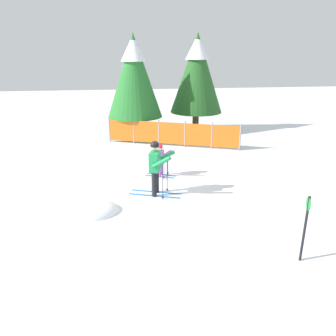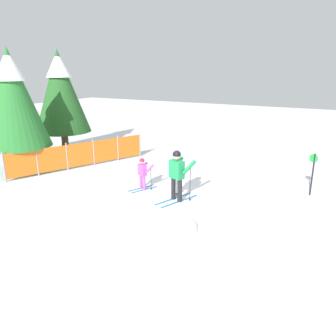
{
  "view_description": "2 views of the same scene",
  "coord_description": "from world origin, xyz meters",
  "px_view_note": "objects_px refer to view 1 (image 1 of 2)",
  "views": [
    {
      "loc": [
        -0.99,
        -9.25,
        4.08
      ],
      "look_at": [
        0.4,
        0.44,
        0.61
      ],
      "focal_mm": 35.0,
      "sensor_mm": 36.0,
      "label": 1
    },
    {
      "loc": [
        -8.9,
        -4.72,
        4.1
      ],
      "look_at": [
        0.13,
        0.27,
        0.99
      ],
      "focal_mm": 35.0,
      "sensor_mm": 36.0,
      "label": 2
    }
  ],
  "objects_px": {
    "safety_fence": "(172,133)",
    "trail_marker": "(306,222)",
    "skier_adult": "(156,163)",
    "skier_child": "(161,158)",
    "conifer_far": "(197,72)",
    "conifer_near": "(134,75)"
  },
  "relations": [
    {
      "from": "safety_fence",
      "to": "trail_marker",
      "type": "distance_m",
      "value": 9.2
    },
    {
      "from": "skier_adult",
      "to": "skier_child",
      "type": "distance_m",
      "value": 1.6
    },
    {
      "from": "conifer_far",
      "to": "trail_marker",
      "type": "relative_size",
      "value": 3.48
    },
    {
      "from": "skier_child",
      "to": "conifer_near",
      "type": "relative_size",
      "value": 0.23
    },
    {
      "from": "skier_adult",
      "to": "conifer_near",
      "type": "relative_size",
      "value": 0.34
    },
    {
      "from": "conifer_near",
      "to": "conifer_far",
      "type": "bearing_deg",
      "value": 13.65
    },
    {
      "from": "conifer_far",
      "to": "conifer_near",
      "type": "xyz_separation_m",
      "value": [
        -3.26,
        -0.79,
        -0.05
      ]
    },
    {
      "from": "conifer_near",
      "to": "trail_marker",
      "type": "xyz_separation_m",
      "value": [
        2.85,
        -11.0,
        -2.17
      ]
    },
    {
      "from": "skier_adult",
      "to": "conifer_near",
      "type": "distance_m",
      "value": 7.55
    },
    {
      "from": "skier_adult",
      "to": "skier_child",
      "type": "relative_size",
      "value": 1.46
    },
    {
      "from": "skier_adult",
      "to": "safety_fence",
      "type": "distance_m",
      "value": 5.53
    },
    {
      "from": "safety_fence",
      "to": "conifer_far",
      "type": "bearing_deg",
      "value": 57.45
    },
    {
      "from": "trail_marker",
      "to": "skier_child",
      "type": "bearing_deg",
      "value": 113.3
    },
    {
      "from": "skier_child",
      "to": "trail_marker",
      "type": "bearing_deg",
      "value": -42.66
    },
    {
      "from": "safety_fence",
      "to": "trail_marker",
      "type": "xyz_separation_m",
      "value": [
        1.3,
        -9.1,
        0.31
      ]
    },
    {
      "from": "skier_adult",
      "to": "safety_fence",
      "type": "bearing_deg",
      "value": 96.16
    },
    {
      "from": "trail_marker",
      "to": "conifer_near",
      "type": "bearing_deg",
      "value": 104.54
    },
    {
      "from": "skier_child",
      "to": "trail_marker",
      "type": "distance_m",
      "value": 5.75
    },
    {
      "from": "skier_child",
      "to": "conifer_far",
      "type": "height_order",
      "value": "conifer_far"
    },
    {
      "from": "safety_fence",
      "to": "conifer_far",
      "type": "height_order",
      "value": "conifer_far"
    },
    {
      "from": "skier_child",
      "to": "skier_adult",
      "type": "bearing_deg",
      "value": -77.96
    },
    {
      "from": "safety_fence",
      "to": "conifer_near",
      "type": "height_order",
      "value": "conifer_near"
    }
  ]
}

